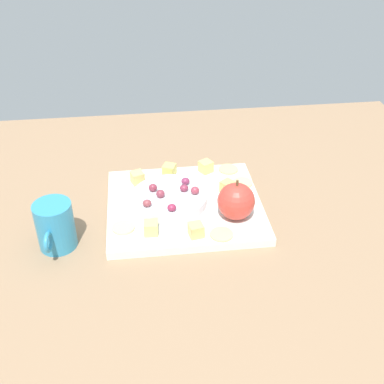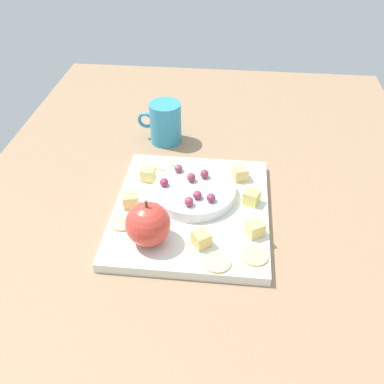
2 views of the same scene
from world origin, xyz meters
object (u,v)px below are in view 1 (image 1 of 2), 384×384
object	(u,v)px
grape_3	(147,203)
grape_6	(184,188)
apple_whole	(236,201)
cheese_cube_3	(196,230)
platter	(184,206)
cheese_cube_4	(206,167)
grape_0	(160,194)
grape_2	(185,181)
cracker_1	(242,183)
grape_4	(172,208)
cheese_cube_5	(169,170)
cheese_cube_1	(137,178)
cup	(55,226)
cracker_2	(123,228)
cheese_cube_0	(151,228)
grape_5	(195,190)
cracker_3	(222,234)
grape_1	(153,189)
serving_dish	(170,199)
cheese_cube_2	(228,187)
cracker_0	(228,169)

from	to	relation	value
grape_3	grape_6	distance (cm)	9.26
apple_whole	cheese_cube_3	xyz separation A→B (cm)	(8.77, 5.06, -2.47)
platter	grape_3	size ratio (longest dim) A/B	17.86
cheese_cube_4	grape_0	bearing A→B (deg)	47.19
grape_2	cheese_cube_3	bearing A→B (deg)	91.34
cracker_1	grape_4	bearing A→B (deg)	33.52
cheese_cube_4	cheese_cube_5	world-z (taller)	same
cheese_cube_3	grape_3	world-z (taller)	grape_3
apple_whole	cheese_cube_5	bearing A→B (deg)	-55.27
cheese_cube_1	cup	xyz separation A→B (cm)	(15.95, 17.72, 1.64)
cracker_1	grape_6	bearing A→B (deg)	18.26
cracker_2	grape_6	size ratio (longest dim) A/B	2.49
cheese_cube_0	cracker_1	distance (cm)	26.25
cheese_cube_0	grape_6	world-z (taller)	grape_6
grape_3	grape_5	world-z (taller)	grape_5
cracker_2	cracker_3	world-z (taller)	same
grape_2	grape_1	bearing A→B (deg)	16.78
cracker_3	cup	size ratio (longest dim) A/B	0.43
platter	grape_3	xyz separation A→B (cm)	(7.98, 3.42, 3.82)
grape_2	grape_3	bearing A→B (deg)	39.46
cheese_cube_0	grape_2	size ratio (longest dim) A/B	1.47
serving_dish	cheese_cube_4	bearing A→B (deg)	-129.40
cheese_cube_4	platter	bearing A→B (deg)	61.77
cheese_cube_0	cracker_3	world-z (taller)	cheese_cube_0
cheese_cube_5	cup	bearing A→B (deg)	40.58
cheese_cube_0	grape_1	world-z (taller)	grape_1
cheese_cube_2	grape_2	size ratio (longest dim) A/B	1.47
platter	cracker_1	world-z (taller)	cracker_1
cheese_cube_2	grape_5	size ratio (longest dim) A/B	1.47
cracker_0	apple_whole	bearing A→B (deg)	83.89
apple_whole	grape_0	xyz separation A→B (cm)	(14.84, -5.66, -0.79)
cracker_2	grape_3	size ratio (longest dim) A/B	2.49
cracker_1	cracker_3	xyz separation A→B (cm)	(7.80, 17.49, 0.00)
cheese_cube_1	cracker_2	size ratio (longest dim) A/B	0.59
platter	grape_1	xyz separation A→B (cm)	(6.48, -1.54, 3.94)
cracker_3	grape_0	world-z (taller)	grape_0
platter	grape_4	size ratio (longest dim) A/B	17.86
platter	cracker_0	xyz separation A→B (cm)	(-11.70, -11.75, 1.12)
cheese_cube_5	cracker_1	xyz separation A→B (cm)	(-16.06, 5.54, -1.14)
cheese_cube_3	cracker_3	size ratio (longest dim) A/B	0.59
grape_2	grape_5	world-z (taller)	grape_5
platter	serving_dish	bearing A→B (deg)	-4.21
cup	cheese_cube_0	bearing A→B (deg)	177.58
cheese_cube_3	serving_dish	bearing A→B (deg)	-70.12
cheese_cube_0	cracker_0	bearing A→B (deg)	-132.18
apple_whole	cracker_2	bearing A→B (deg)	2.97
cracker_0	cracker_2	world-z (taller)	same
cheese_cube_1	cheese_cube_0	bearing A→B (deg)	96.43
grape_1	serving_dish	bearing A→B (deg)	158.49
grape_0	grape_6	distance (cm)	5.40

